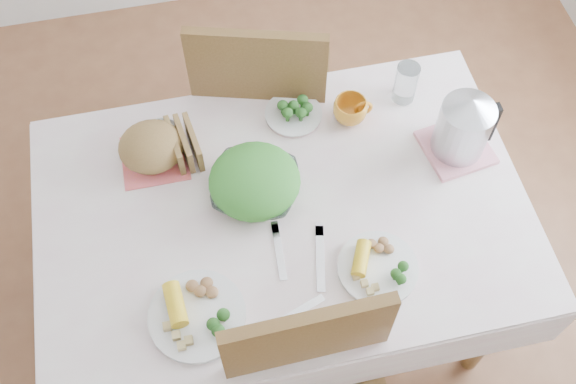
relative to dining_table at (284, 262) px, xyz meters
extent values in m
plane|color=brown|center=(0.00, 0.00, -0.38)|extent=(3.60, 3.60, 0.00)
cube|color=brown|center=(0.00, 0.00, 0.00)|extent=(1.40, 0.90, 0.75)
cube|color=silver|center=(0.00, 0.00, 0.38)|extent=(1.50, 1.00, 0.01)
cube|color=brown|center=(0.07, 0.66, 0.09)|extent=(0.59, 0.59, 1.05)
imported|color=white|center=(-0.07, 0.08, 0.42)|extent=(0.34, 0.34, 0.06)
cylinder|color=white|center=(-0.31, -0.29, 0.40)|extent=(0.33, 0.33, 0.02)
cylinder|color=white|center=(0.22, -0.26, 0.40)|extent=(0.33, 0.33, 0.02)
cylinder|color=beige|center=(0.11, 0.34, 0.40)|extent=(0.25, 0.25, 0.02)
cube|color=#FC696A|center=(-0.36, 0.27, 0.39)|extent=(0.21, 0.21, 0.00)
ellipsoid|color=brown|center=(-0.36, 0.27, 0.45)|extent=(0.25, 0.25, 0.12)
imported|color=white|center=(-0.33, 0.34, 0.41)|extent=(0.14, 0.14, 0.04)
imported|color=orange|center=(0.29, 0.29, 0.43)|extent=(0.11, 0.11, 0.09)
cylinder|color=white|center=(0.49, 0.34, 0.45)|extent=(0.10, 0.10, 0.15)
cube|color=pink|center=(0.59, 0.10, 0.40)|extent=(0.23, 0.23, 0.02)
cylinder|color=#B2B5BA|center=(0.59, 0.10, 0.51)|extent=(0.18, 0.18, 0.23)
cube|color=silver|center=(-0.04, -0.14, 0.39)|extent=(0.03, 0.19, 0.00)
cube|color=silver|center=(0.07, -0.19, 0.39)|extent=(0.07, 0.21, 0.00)
cube|color=silver|center=(-0.04, -0.34, 0.39)|extent=(0.19, 0.09, 0.00)
camera|label=1|loc=(-0.20, -1.00, 2.18)|focal=42.00mm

